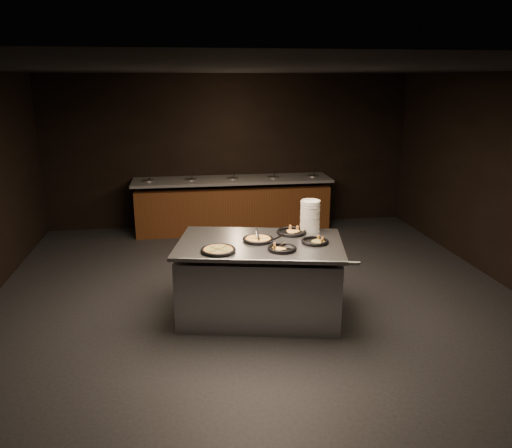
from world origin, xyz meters
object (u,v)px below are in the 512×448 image
Objects in this scene: plate_stack at (310,216)px; serving_counter at (260,280)px; pan_veggie_whole at (218,250)px; pan_cheese_whole at (258,239)px.

serving_counter is at bearing -152.38° from plate_stack.
pan_veggie_whole is 0.60m from pan_cheese_whole.
plate_stack is (0.70, 0.37, 0.69)m from serving_counter.
plate_stack is 1.38m from pan_veggie_whole.
plate_stack is at bearing 23.16° from pan_cheese_whole.
serving_counter is 1.05m from plate_stack.
pan_cheese_whole is (0.50, 0.32, -0.00)m from pan_veggie_whole.
pan_veggie_whole is 1.08× the size of pan_cheese_whole.
plate_stack reaches higher than serving_counter.
pan_cheese_whole is at bearing 32.66° from pan_veggie_whole.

